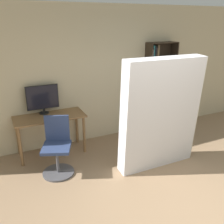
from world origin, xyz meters
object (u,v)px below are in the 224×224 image
at_px(monitor, 43,98).
at_px(mattress_near, 161,115).
at_px(bookshelf, 156,90).
at_px(office_chair, 57,151).

xyz_separation_m(monitor, mattress_near, (1.63, -1.39, -0.12)).
height_order(monitor, bookshelf, bookshelf).
relative_size(bookshelf, mattress_near, 1.04).
relative_size(office_chair, bookshelf, 0.49).
xyz_separation_m(monitor, bookshelf, (2.49, -0.01, -0.13)).
bearing_deg(mattress_near, bookshelf, 58.12).
relative_size(monitor, bookshelf, 0.30).
bearing_deg(bookshelf, office_chair, -161.23).
height_order(monitor, mattress_near, mattress_near).
bearing_deg(office_chair, mattress_near, -18.60).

